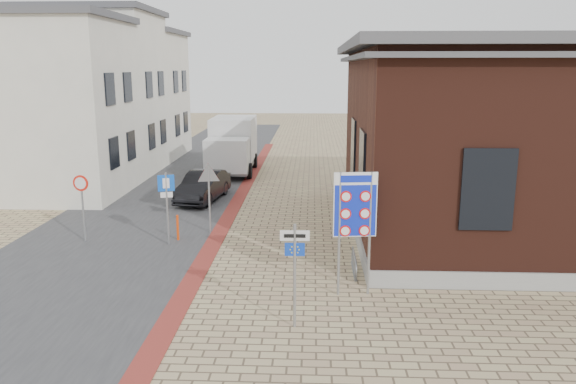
% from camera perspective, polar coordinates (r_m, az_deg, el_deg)
% --- Properties ---
extents(ground, '(120.00, 120.00, 0.00)m').
position_cam_1_polar(ground, '(14.95, -3.05, -10.89)').
color(ground, tan).
rests_on(ground, ground).
extents(road_strip, '(7.00, 60.00, 0.02)m').
position_cam_1_polar(road_strip, '(30.05, -10.77, 0.99)').
color(road_strip, '#38383A').
rests_on(road_strip, ground).
extents(curb_strip, '(0.60, 40.00, 0.02)m').
position_cam_1_polar(curb_strip, '(24.61, -5.45, -1.41)').
color(curb_strip, maroon).
rests_on(curb_strip, ground).
extents(brick_building, '(13.00, 13.00, 6.80)m').
position_cam_1_polar(brick_building, '(22.13, 22.72, 5.24)').
color(brick_building, gray).
rests_on(brick_building, ground).
extents(townhouse_near, '(7.40, 6.40, 8.30)m').
position_cam_1_polar(townhouse_near, '(28.52, -23.44, 8.00)').
color(townhouse_near, silver).
rests_on(townhouse_near, ground).
extents(townhouse_mid, '(7.40, 6.40, 9.10)m').
position_cam_1_polar(townhouse_mid, '(34.00, -19.10, 9.60)').
color(townhouse_mid, silver).
rests_on(townhouse_mid, ground).
extents(townhouse_far, '(7.40, 6.40, 8.30)m').
position_cam_1_polar(townhouse_far, '(39.66, -15.89, 9.57)').
color(townhouse_far, silver).
rests_on(townhouse_far, ground).
extents(bike_rack, '(0.08, 1.80, 0.60)m').
position_cam_1_polar(bike_rack, '(16.88, 6.74, -7.19)').
color(bike_rack, slate).
rests_on(bike_rack, ground).
extents(sedan, '(2.00, 4.21, 1.33)m').
position_cam_1_polar(sedan, '(25.68, -8.62, 0.59)').
color(sedan, black).
rests_on(sedan, ground).
extents(box_truck, '(2.61, 5.93, 3.08)m').
position_cam_1_polar(box_truck, '(32.27, -5.69, 4.79)').
color(box_truck, slate).
rests_on(box_truck, ground).
extents(border_sign, '(1.13, 0.17, 3.33)m').
position_cam_1_polar(border_sign, '(14.62, 6.84, -1.51)').
color(border_sign, gray).
rests_on(border_sign, ground).
extents(essen_sign, '(0.67, 0.07, 2.50)m').
position_cam_1_polar(essen_sign, '(12.88, 0.69, -6.87)').
color(essen_sign, gray).
rests_on(essen_sign, ground).
extents(parking_sign, '(0.54, 0.20, 2.51)m').
position_cam_1_polar(parking_sign, '(19.26, -12.23, -0.41)').
color(parking_sign, gray).
rests_on(parking_sign, ground).
extents(yield_sign, '(0.90, 0.25, 2.55)m').
position_cam_1_polar(yield_sign, '(20.38, -8.06, 1.16)').
color(yield_sign, gray).
rests_on(yield_sign, ground).
extents(speed_sign, '(0.55, 0.10, 2.36)m').
position_cam_1_polar(speed_sign, '(20.47, -20.19, -0.52)').
color(speed_sign, gray).
rests_on(speed_sign, ground).
extents(bollard, '(0.10, 0.10, 0.92)m').
position_cam_1_polar(bollard, '(19.99, -11.14, -3.58)').
color(bollard, '#E6400C').
rests_on(bollard, ground).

